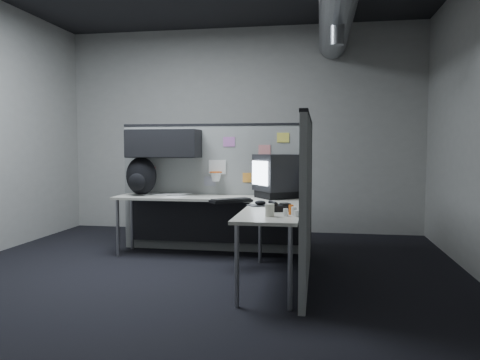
% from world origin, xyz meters
% --- Properties ---
extents(room, '(5.62, 5.62, 3.22)m').
position_xyz_m(room, '(0.56, 0.00, 2.10)').
color(room, black).
rests_on(room, ground).
extents(partition_back, '(2.44, 0.42, 1.63)m').
position_xyz_m(partition_back, '(-0.25, 1.23, 1.00)').
color(partition_back, gray).
rests_on(partition_back, ground).
extents(partition_right, '(0.07, 2.23, 1.63)m').
position_xyz_m(partition_right, '(1.10, 0.22, 0.82)').
color(partition_right, gray).
rests_on(partition_right, ground).
extents(desk, '(2.31, 2.11, 0.73)m').
position_xyz_m(desk, '(0.15, 0.70, 0.61)').
color(desk, '#B1AFA0').
rests_on(desk, ground).
extents(monitor, '(0.63, 0.63, 0.52)m').
position_xyz_m(monitor, '(0.74, 1.00, 1.00)').
color(monitor, black).
rests_on(monitor, desk).
extents(keyboard, '(0.47, 0.42, 0.04)m').
position_xyz_m(keyboard, '(0.28, 0.46, 0.75)').
color(keyboard, black).
rests_on(keyboard, desk).
extents(mouse, '(0.31, 0.29, 0.05)m').
position_xyz_m(mouse, '(0.63, 0.23, 0.75)').
color(mouse, black).
rests_on(mouse, desk).
extents(phone, '(0.24, 0.25, 0.09)m').
position_xyz_m(phone, '(0.85, -0.14, 0.76)').
color(phone, black).
rests_on(phone, desk).
extents(bottles, '(0.14, 0.18, 0.09)m').
position_xyz_m(bottles, '(0.99, -0.43, 0.77)').
color(bottles, silver).
rests_on(bottles, desk).
extents(cup, '(0.10, 0.10, 0.11)m').
position_xyz_m(cup, '(0.80, -0.52, 0.78)').
color(cup, beige).
rests_on(cup, desk).
extents(papers, '(0.77, 0.59, 0.01)m').
position_xyz_m(papers, '(-0.67, 1.07, 0.74)').
color(papers, white).
rests_on(papers, desk).
extents(backpack, '(0.46, 0.45, 0.48)m').
position_xyz_m(backpack, '(-0.99, 1.05, 0.96)').
color(backpack, black).
rests_on(backpack, desk).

